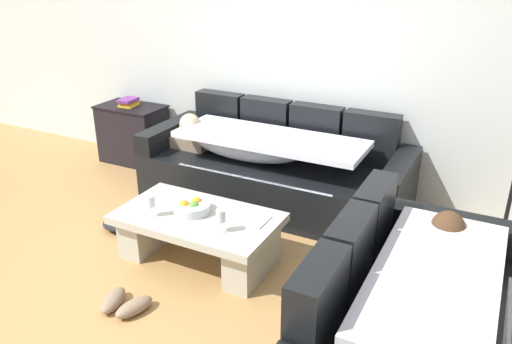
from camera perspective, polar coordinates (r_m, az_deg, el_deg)
ground_plane at (r=3.65m, az=-10.18°, el=-13.28°), size 14.00×14.00×0.00m
back_wall at (r=4.88m, az=4.30°, el=13.70°), size 9.00×0.10×2.70m
couch_along_wall at (r=4.69m, az=1.60°, el=0.36°), size 2.44×0.92×0.88m
couch_near_window at (r=2.96m, az=16.88°, el=-15.85°), size 0.92×1.82×0.88m
coffee_table at (r=3.86m, az=-6.50°, el=-6.64°), size 1.20×0.68×0.38m
fruit_bowl at (r=3.82m, az=-7.20°, el=-3.90°), size 0.28×0.28×0.10m
wine_glass_near_left at (r=3.78m, az=-11.73°, el=-3.27°), size 0.07×0.07×0.17m
wine_glass_near_right at (r=3.51m, az=-3.96°, el=-5.00°), size 0.07×0.07×0.17m
open_magazine at (r=3.71m, az=-0.84°, el=-5.23°), size 0.28×0.21×0.01m
side_cabinet at (r=5.81m, az=-13.61°, el=4.19°), size 0.72×0.44×0.64m
book_stack_on_cabinet at (r=5.71m, az=-14.11°, el=7.60°), size 0.18×0.22×0.08m
pair_of_shoes at (r=3.55m, az=-14.64°, el=-14.08°), size 0.36×0.30×0.09m
crumpled_garment at (r=4.48m, az=-14.28°, el=-5.37°), size 0.51×0.51×0.12m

